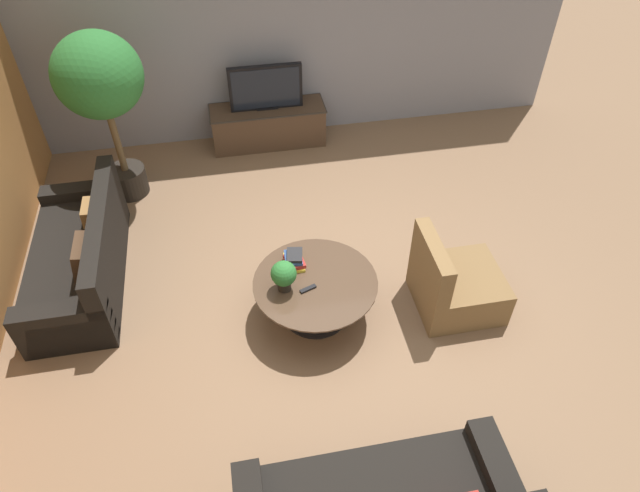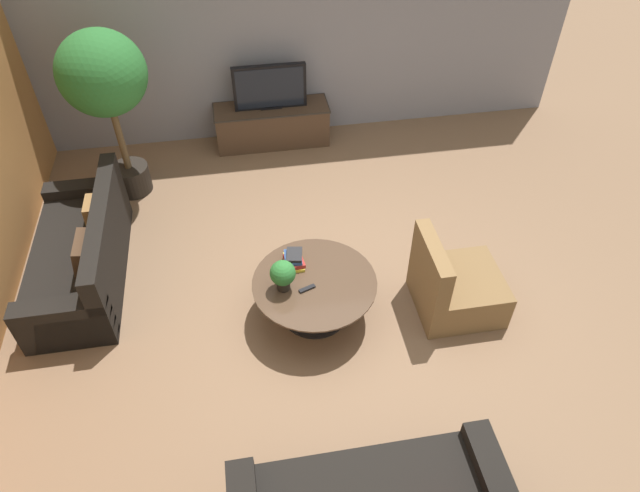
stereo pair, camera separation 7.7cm
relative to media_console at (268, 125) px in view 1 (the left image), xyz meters
The scene contains 11 objects.
ground_plane 2.97m from the media_console, 84.05° to the right, with size 24.00×24.00×0.00m, color brown.
back_wall_stone 1.30m from the media_console, 46.26° to the left, with size 7.40×0.12×3.00m, color gray.
media_console is the anchor object (origin of this frame).
television 0.54m from the media_console, 90.00° to the right, with size 0.94×0.13×0.58m.
coffee_table 3.08m from the media_console, 88.58° to the right, with size 1.18×1.18×0.46m.
couch_by_wall 3.08m from the media_console, 135.10° to the right, with size 0.84×1.96×0.84m.
armchair_wicker 3.51m from the media_console, 66.04° to the right, with size 0.80×0.76×0.86m.
potted_palm_tall 2.28m from the media_console, 157.22° to the right, with size 0.94×0.94×2.00m.
potted_plant_tabletop 3.14m from the media_console, 94.00° to the right, with size 0.24×0.24×0.32m.
book_stack 2.83m from the media_console, 91.64° to the right, with size 0.20×0.27×0.13m.
remote_black 3.17m from the media_console, 90.12° to the right, with size 0.04×0.16×0.02m, color black.
Camera 1 is at (-0.86, -3.70, 4.38)m, focal length 32.00 mm.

